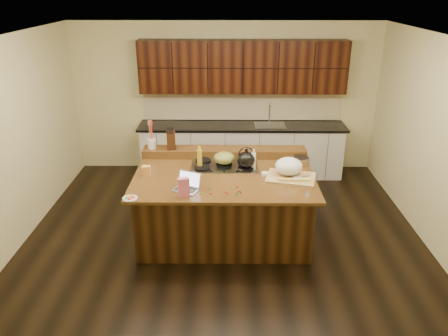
{
  "coord_description": "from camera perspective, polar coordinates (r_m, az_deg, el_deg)",
  "views": [
    {
      "loc": [
        0.06,
        -5.33,
        3.28
      ],
      "look_at": [
        0.0,
        0.05,
        1.0
      ],
      "focal_mm": 35.0,
      "sensor_mm": 36.0,
      "label": 1
    }
  ],
  "objects": [
    {
      "name": "gumdrop_6",
      "position": [
        5.35,
        1.89,
        -3.1
      ],
      "size": [
        0.02,
        0.02,
        0.02
      ],
      "primitive_type": "ellipsoid",
      "color": "red",
      "rests_on": "island"
    },
    {
      "name": "gumdrop_1",
      "position": [
        5.28,
        1.7,
        -3.48
      ],
      "size": [
        0.02,
        0.02,
        0.02
      ],
      "primitive_type": "ellipsoid",
      "color": "#198C26",
      "rests_on": "island"
    },
    {
      "name": "ramekin_a",
      "position": [
        5.81,
        9.19,
        -1.07
      ],
      "size": [
        0.13,
        0.13,
        0.04
      ],
      "primitive_type": "cylinder",
      "rotation": [
        0.0,
        0.0,
        0.32
      ],
      "color": "white",
      "rests_on": "island"
    },
    {
      "name": "gumdrop_7",
      "position": [
        5.37,
        2.14,
        -3.02
      ],
      "size": [
        0.02,
        0.02,
        0.02
      ],
      "primitive_type": "ellipsoid",
      "color": "#198C26",
      "rests_on": "island"
    },
    {
      "name": "gumdrop_8",
      "position": [
        5.47,
        1.69,
        -2.47
      ],
      "size": [
        0.02,
        0.02,
        0.02
      ],
      "primitive_type": "ellipsoid",
      "color": "red",
      "rests_on": "island"
    },
    {
      "name": "candy_plate",
      "position": [
        5.31,
        -12.18,
        -3.88
      ],
      "size": [
        0.23,
        0.23,
        0.01
      ],
      "primitive_type": "cylinder",
      "rotation": [
        0.0,
        0.0,
        0.37
      ],
      "color": "white",
      "rests_on": "island"
    },
    {
      "name": "ramekin_b",
      "position": [
        5.72,
        9.67,
        -1.48
      ],
      "size": [
        0.1,
        0.1,
        0.04
      ],
      "primitive_type": "cylinder",
      "rotation": [
        0.0,
        0.0,
        0.03
      ],
      "color": "white",
      "rests_on": "island"
    },
    {
      "name": "strainer_bowl",
      "position": [
        6.25,
        9.99,
        0.85
      ],
      "size": [
        0.31,
        0.31,
        0.09
      ],
      "primitive_type": "cylinder",
      "rotation": [
        0.0,
        0.0,
        -0.38
      ],
      "color": "#996B3F",
      "rests_on": "island"
    },
    {
      "name": "back_ledge",
      "position": [
        6.45,
        0.06,
        2.09
      ],
      "size": [
        2.4,
        0.3,
        0.12
      ],
      "primitive_type": "cube",
      "color": "black",
      "rests_on": "island"
    },
    {
      "name": "gumdrop_11",
      "position": [
        5.43,
        0.99,
        -2.68
      ],
      "size": [
        0.02,
        0.02,
        0.02
      ],
      "primitive_type": "ellipsoid",
      "color": "#198C26",
      "rests_on": "island"
    },
    {
      "name": "gumdrop_0",
      "position": [
        5.33,
        2.2,
        -3.21
      ],
      "size": [
        0.02,
        0.02,
        0.02
      ],
      "primitive_type": "ellipsoid",
      "color": "red",
      "rests_on": "island"
    },
    {
      "name": "wooden_tray",
      "position": [
        5.8,
        8.52,
        -0.1
      ],
      "size": [
        0.71,
        0.58,
        0.25
      ],
      "rotation": [
        0.0,
        0.0,
        -0.24
      ],
      "color": "tan",
      "rests_on": "island"
    },
    {
      "name": "cooktop",
      "position": [
        6.1,
        0.03,
        0.36
      ],
      "size": [
        0.92,
        0.52,
        0.05
      ],
      "color": "gray",
      "rests_on": "island"
    },
    {
      "name": "utensil_crock",
      "position": [
        6.51,
        -9.41,
        3.17
      ],
      "size": [
        0.13,
        0.13,
        0.14
      ],
      "primitive_type": "cylinder",
      "rotation": [
        0.0,
        0.0,
        0.08
      ],
      "color": "white",
      "rests_on": "back_ledge"
    },
    {
      "name": "gumdrop_4",
      "position": [
        5.33,
        0.21,
        -3.18
      ],
      "size": [
        0.02,
        0.02,
        0.02
      ],
      "primitive_type": "ellipsoid",
      "color": "red",
      "rests_on": "island"
    },
    {
      "name": "laptop",
      "position": [
        5.43,
        -4.79,
        -2.21
      ],
      "size": [
        0.38,
        0.35,
        0.21
      ],
      "rotation": [
        0.0,
        0.0,
        -0.43
      ],
      "color": "#B7B7BC",
      "rests_on": "island"
    },
    {
      "name": "gumdrop_10",
      "position": [
        5.31,
        0.49,
        -3.33
      ],
      "size": [
        0.02,
        0.02,
        0.02
      ],
      "primitive_type": "ellipsoid",
      "color": "red",
      "rests_on": "island"
    },
    {
      "name": "back_counter",
      "position": [
        7.9,
        2.37,
        6.04
      ],
      "size": [
        3.7,
        0.66,
        2.4
      ],
      "color": "silver",
      "rests_on": "ground"
    },
    {
      "name": "oil_bottle",
      "position": [
        6.0,
        -3.2,
        1.16
      ],
      "size": [
        0.09,
        0.09,
        0.27
      ],
      "primitive_type": "cylinder",
      "rotation": [
        0.0,
        0.0,
        -0.33
      ],
      "color": "gold",
      "rests_on": "island"
    },
    {
      "name": "vinegar_bottle",
      "position": [
        5.95,
        3.87,
        0.85
      ],
      "size": [
        0.06,
        0.06,
        0.25
      ],
      "primitive_type": "cylinder",
      "rotation": [
        0.0,
        0.0,
        -0.01
      ],
      "color": "silver",
      "rests_on": "island"
    },
    {
      "name": "package_box",
      "position": [
        5.84,
        -10.09,
        -0.43
      ],
      "size": [
        0.11,
        0.08,
        0.15
      ],
      "primitive_type": "cube",
      "rotation": [
        0.0,
        0.0,
        0.05
      ],
      "color": "#F1A755",
      "rests_on": "island"
    },
    {
      "name": "gumdrop_2",
      "position": [
        5.3,
        -1.78,
        -3.35
      ],
      "size": [
        0.02,
        0.02,
        0.02
      ],
      "primitive_type": "ellipsoid",
      "color": "red",
      "rests_on": "island"
    },
    {
      "name": "gumdrop_3",
      "position": [
        5.31,
        1.7,
        -3.31
      ],
      "size": [
        0.02,
        0.02,
        0.02
      ],
      "primitive_type": "ellipsoid",
      "color": "#198C26",
      "rests_on": "island"
    },
    {
      "name": "ramekin_c",
      "position": [
        5.82,
        5.38,
        -0.8
      ],
      "size": [
        0.11,
        0.11,
        0.04
      ],
      "primitive_type": "cylinder",
      "rotation": [
        0.0,
        0.0,
        -0.14
      ],
      "color": "white",
      "rests_on": "island"
    },
    {
      "name": "gumdrop_9",
      "position": [
        5.31,
        -2.99,
        -3.31
      ],
      "size": [
        0.02,
        0.02,
        0.02
      ],
      "primitive_type": "ellipsoid",
      "color": "#198C26",
      "rests_on": "island"
    },
    {
      "name": "green_bowl",
      "position": [
        6.06,
        0.03,
        1.32
      ],
      "size": [
        0.36,
        0.36,
        0.16
      ],
      "primitive_type": "ellipsoid",
      "rotation": [
        0.0,
        0.0,
        0.26
      ],
      "color": "olive",
      "rests_on": "cooktop"
    },
    {
      "name": "knife_block",
      "position": [
        6.45,
        -6.93,
        3.62
      ],
      "size": [
        0.15,
        0.21,
        0.24
      ],
      "primitive_type": "cube",
      "rotation": [
        0.0,
        0.0,
        0.13
      ],
      "color": "black",
      "rests_on": "back_ledge"
    },
    {
      "name": "pink_bag",
      "position": [
        5.21,
        -5.31,
        -2.56
      ],
      "size": [
        0.15,
        0.11,
        0.25
      ],
      "primitive_type": "cube",
      "rotation": [
        0.0,
        0.0,
        0.33
      ],
      "color": "pink",
      "rests_on": "island"
    },
    {
      "name": "room",
      "position": [
        5.67,
        -0.01,
        3.06
      ],
      "size": [
        5.52,
        5.02,
        2.72
      ],
      "color": "black",
      "rests_on": "ground"
    },
    {
      "name": "gumdrop_5",
      "position": [
        5.43,
        -1.88,
        -2.72
      ],
      "size": [
        0.02,
        0.02,
        0.02
      ],
      "primitive_type": "ellipsoid",
      "color": "#198C26",
      "rests_on": "island"
    },
    {
      "name": "kitchen_timer",
      "position": [
        5.36,
        10.85,
        -3.18
      ],
      "size": [
        0.11,
        0.11,
        0.07
      ],
      "primitive_type": "cone",
      "rotation": [
        0.0,
        0.0,
        -0.42
      ],
      "color": "silver",
      "rests_on": "island"
    },
    {
      "name": "kettle",
      "position": [
        5.93,
        2.91,
        1.1
      ],
      "size": [
        0.28,
        0.28,
        0.22
      ],
      "primitive_type": "ellipsoid",
      "rotation": [
        0.0,
        0.0,
        -0.19
      ],
      "color": "black",
      "rests_on": "cooktop"
    },
    {
      "name": "island",
      "position": [
        6.03,
        -0.01,
        -4.88
      ],
      "size": [
        2.4,
        1.6,
        0.92
      ],
      "color": "black",
      "rests_on": "ground"
    }
  ]
}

